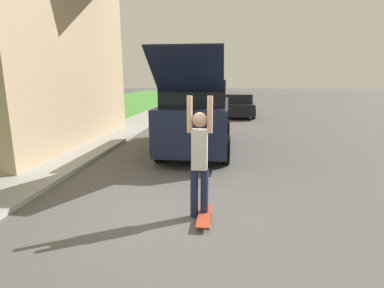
# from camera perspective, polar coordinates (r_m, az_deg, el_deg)

# --- Properties ---
(ground_plane) EXTENTS (120.00, 120.00, 0.00)m
(ground_plane) POSITION_cam_1_polar(r_m,az_deg,el_deg) (5.50, -4.31, -12.24)
(ground_plane) COLOR #54514F
(lawn) EXTENTS (10.00, 80.00, 0.08)m
(lawn) POSITION_cam_1_polar(r_m,az_deg,el_deg) (14.31, -32.29, 1.52)
(lawn) COLOR #478E38
(lawn) RESTS_ON ground_plane
(sidewalk) EXTENTS (1.80, 80.00, 0.10)m
(sidewalk) POSITION_cam_1_polar(r_m,az_deg,el_deg) (12.04, -15.77, 1.31)
(sidewalk) COLOR #9E9E99
(sidewalk) RESTS_ON ground_plane
(suv_parked) EXTENTS (2.05, 5.76, 2.96)m
(suv_parked) POSITION_cam_1_polar(r_m,az_deg,el_deg) (9.59, 1.15, 5.91)
(suv_parked) COLOR black
(suv_parked) RESTS_ON ground_plane
(car_down_street) EXTENTS (1.92, 4.08, 1.35)m
(car_down_street) POSITION_cam_1_polar(r_m,az_deg,el_deg) (18.40, 8.69, 7.28)
(car_down_street) COLOR black
(car_down_street) RESTS_ON ground_plane
(skateboarder) EXTENTS (0.41, 0.23, 2.03)m
(skateboarder) POSITION_cam_1_polar(r_m,az_deg,el_deg) (4.84, 1.44, -2.42)
(skateboarder) COLOR #192347
(skateboarder) RESTS_ON ground_plane
(skateboard) EXTENTS (0.22, 0.84, 0.10)m
(skateboard) POSITION_cam_1_polar(r_m,az_deg,el_deg) (5.06, 2.38, -13.52)
(skateboard) COLOR #B73D23
(skateboard) RESTS_ON ground_plane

